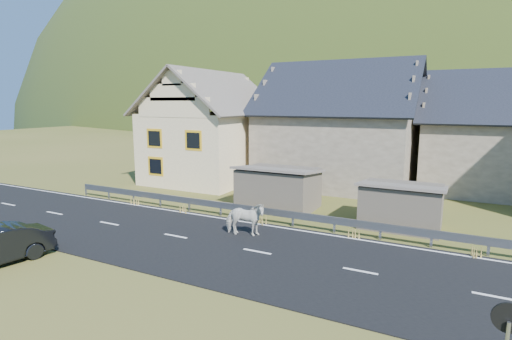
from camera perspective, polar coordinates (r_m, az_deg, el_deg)
The scene contains 13 objects.
ground at distance 15.91m, azimuth 0.18°, elevation -11.71°, with size 160.00×160.00×0.00m, color #404B16.
road at distance 15.90m, azimuth 0.18°, elevation -11.64°, with size 60.00×7.00×0.04m, color black.
lane_markings at distance 15.89m, azimuth 0.18°, elevation -11.56°, with size 60.00×6.60×0.01m, color silver.
guardrail at distance 18.91m, azimuth 5.29°, elevation -6.45°, with size 28.10×0.09×0.75m.
shed_left at distance 22.05m, azimuth 3.24°, elevation -2.66°, with size 4.30×3.30×2.40m, color #685D4E.
shed_right at distance 19.91m, azimuth 20.03°, elevation -4.88°, with size 3.80×2.90×2.20m, color #685D4E.
house_cream at distance 30.29m, azimuth -6.41°, elevation 6.86°, with size 7.80×9.80×8.30m.
house_stone_a at distance 29.26m, azimuth 11.97°, elevation 7.16°, with size 10.80×9.80×8.90m.
house_stone_b at distance 30.32m, azimuth 31.62°, elevation 5.28°, with size 9.80×8.80×8.10m.
mountain at distance 194.92m, azimuth 26.47°, elevation 1.02°, with size 440.00×280.00×260.00m, color #283C14.
conifer_patch at distance 137.80m, azimuth 0.63°, elevation 9.73°, with size 76.00×50.00×28.00m, color black.
horse at distance 17.47m, azimuth -1.61°, elevation -6.98°, with size 1.79×0.82×1.51m, color beige.
traffic_mirror at distance 9.25m, azimuth 32.28°, elevation -19.00°, with size 0.60×0.17×2.16m.
Camera 1 is at (6.74, -13.20, 5.79)m, focal length 28.00 mm.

